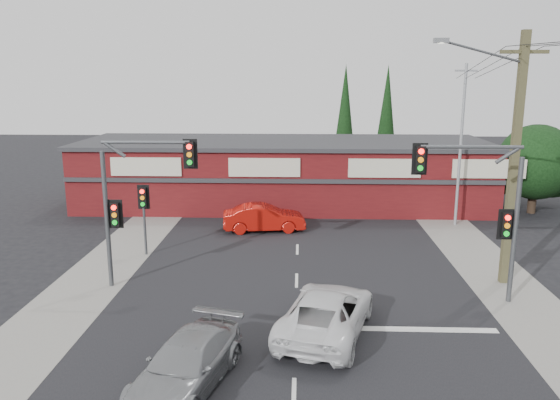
{
  "coord_description": "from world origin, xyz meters",
  "views": [
    {
      "loc": [
        0.13,
        -18.53,
        8.29
      ],
      "look_at": [
        -0.7,
        3.0,
        3.41
      ],
      "focal_mm": 35.0,
      "sensor_mm": 36.0,
      "label": 1
    }
  ],
  "objects_px": {
    "white_suv": "(326,312)",
    "red_sedan": "(264,218)",
    "silver_suv": "(187,364)",
    "utility_pole": "(511,152)",
    "shop_building": "(284,172)"
  },
  "relations": [
    {
      "from": "white_suv",
      "to": "utility_pole",
      "type": "bearing_deg",
      "value": -131.07
    },
    {
      "from": "white_suv",
      "to": "silver_suv",
      "type": "relative_size",
      "value": 1.14
    },
    {
      "from": "white_suv",
      "to": "shop_building",
      "type": "bearing_deg",
      "value": -68.36
    },
    {
      "from": "shop_building",
      "to": "red_sedan",
      "type": "bearing_deg",
      "value": -97.39
    },
    {
      "from": "silver_suv",
      "to": "utility_pole",
      "type": "relative_size",
      "value": 0.47
    },
    {
      "from": "white_suv",
      "to": "red_sedan",
      "type": "xyz_separation_m",
      "value": [
        -2.87,
        12.19,
        -0.01
      ]
    },
    {
      "from": "silver_suv",
      "to": "utility_pole",
      "type": "xyz_separation_m",
      "value": [
        11.28,
        8.16,
        4.72
      ]
    },
    {
      "from": "silver_suv",
      "to": "red_sedan",
      "type": "height_order",
      "value": "red_sedan"
    },
    {
      "from": "white_suv",
      "to": "silver_suv",
      "type": "height_order",
      "value": "white_suv"
    },
    {
      "from": "white_suv",
      "to": "red_sedan",
      "type": "bearing_deg",
      "value": -61.19
    },
    {
      "from": "silver_suv",
      "to": "utility_pole",
      "type": "bearing_deg",
      "value": 50.78
    },
    {
      "from": "silver_suv",
      "to": "shop_building",
      "type": "height_order",
      "value": "shop_building"
    },
    {
      "from": "silver_suv",
      "to": "shop_building",
      "type": "relative_size",
      "value": 0.17
    },
    {
      "from": "shop_building",
      "to": "utility_pole",
      "type": "relative_size",
      "value": 2.73
    },
    {
      "from": "utility_pole",
      "to": "red_sedan",
      "type": "bearing_deg",
      "value": 144.29
    }
  ]
}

